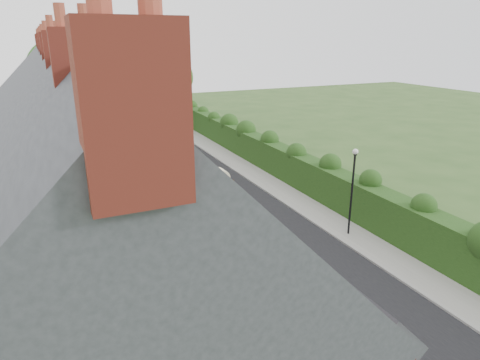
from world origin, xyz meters
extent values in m
plane|color=#2D4C1E|center=(0.00, 0.00, 0.00)|extent=(140.00, 140.00, 0.00)
cube|color=black|center=(-0.50, 11.00, 0.01)|extent=(6.00, 58.00, 0.02)
cube|color=gray|center=(3.60, 11.00, 0.06)|extent=(2.20, 58.00, 0.12)
cube|color=gray|center=(-4.35, 11.00, 0.06)|extent=(1.70, 58.00, 0.12)
cube|color=#999994|center=(2.55, 11.00, 0.07)|extent=(0.18, 58.00, 0.13)
cube|color=#999994|center=(-3.55, 11.00, 0.07)|extent=(0.18, 58.00, 0.13)
cube|color=#183611|center=(5.40, 11.00, 1.25)|extent=(1.50, 58.00, 2.50)
cube|color=maroon|center=(-11.00, 10.00, 3.25)|extent=(8.00, 40.00, 6.50)
cube|color=#26292D|center=(-11.00, 10.00, 6.50)|extent=(8.00, 40.20, 8.00)
cube|color=#26292D|center=(-6.80, -8.10, 5.60)|extent=(1.70, 2.60, 1.70)
cube|color=silver|center=(-6.95, -6.10, 4.40)|extent=(0.12, 1.20, 1.60)
cube|color=silver|center=(-6.65, -3.10, 2.60)|extent=(0.70, 2.40, 5.20)
cube|color=black|center=(-6.28, -3.10, 1.40)|extent=(0.06, 1.80, 1.60)
cube|color=black|center=(-6.28, -3.10, 3.80)|extent=(0.06, 1.80, 1.60)
cube|color=#26292D|center=(-6.80, -3.10, 5.60)|extent=(1.70, 2.60, 1.70)
cube|color=#3F2D2D|center=(-6.96, -1.00, 1.05)|extent=(0.08, 0.90, 2.10)
cube|color=silver|center=(-6.95, -1.10, 4.40)|extent=(0.12, 1.20, 1.60)
cube|color=silver|center=(-6.65, 1.90, 2.60)|extent=(0.70, 2.40, 5.20)
cube|color=black|center=(-6.28, 1.90, 1.40)|extent=(0.06, 1.80, 1.60)
cube|color=black|center=(-6.28, 1.90, 3.80)|extent=(0.06, 1.80, 1.60)
cube|color=#26292D|center=(-6.80, 1.90, 5.60)|extent=(1.70, 2.60, 1.70)
cube|color=#3F2D2D|center=(-6.96, 4.00, 1.05)|extent=(0.08, 0.90, 2.10)
cube|color=silver|center=(-6.95, 3.90, 4.40)|extent=(0.12, 1.20, 1.60)
cube|color=silver|center=(-6.65, 6.90, 2.60)|extent=(0.70, 2.40, 5.20)
cube|color=black|center=(-6.28, 6.90, 1.40)|extent=(0.06, 1.80, 1.60)
cube|color=black|center=(-6.28, 6.90, 3.80)|extent=(0.06, 1.80, 1.60)
cube|color=#26292D|center=(-6.80, 6.90, 5.60)|extent=(1.70, 2.60, 1.70)
cube|color=#3F2D2D|center=(-6.96, 9.00, 1.05)|extent=(0.08, 0.90, 2.10)
cube|color=silver|center=(-6.95, 8.90, 4.40)|extent=(0.12, 1.20, 1.60)
cube|color=silver|center=(-6.65, 11.90, 2.60)|extent=(0.70, 2.40, 5.20)
cube|color=black|center=(-6.28, 11.90, 1.40)|extent=(0.06, 1.80, 1.60)
cube|color=black|center=(-6.28, 11.90, 3.80)|extent=(0.06, 1.80, 1.60)
cube|color=#26292D|center=(-6.80, 11.90, 5.60)|extent=(1.70, 2.60, 1.70)
cube|color=#3F2D2D|center=(-6.96, 14.00, 1.05)|extent=(0.08, 0.90, 2.10)
cube|color=silver|center=(-6.95, 13.90, 4.40)|extent=(0.12, 1.20, 1.60)
cube|color=silver|center=(-6.65, 16.90, 2.60)|extent=(0.70, 2.40, 5.20)
cube|color=black|center=(-6.28, 16.90, 1.40)|extent=(0.06, 1.80, 1.60)
cube|color=black|center=(-6.28, 16.90, 3.80)|extent=(0.06, 1.80, 1.60)
cube|color=#26292D|center=(-6.80, 16.90, 5.60)|extent=(1.70, 2.60, 1.70)
cube|color=#3F2D2D|center=(-6.96, 19.00, 1.05)|extent=(0.08, 0.90, 2.10)
cube|color=silver|center=(-6.95, 18.90, 4.40)|extent=(0.12, 1.20, 1.60)
cube|color=silver|center=(-6.65, 21.90, 2.60)|extent=(0.70, 2.40, 5.20)
cube|color=black|center=(-6.28, 21.90, 1.40)|extent=(0.06, 1.80, 1.60)
cube|color=black|center=(-6.28, 21.90, 3.80)|extent=(0.06, 1.80, 1.60)
cube|color=#26292D|center=(-6.80, 21.90, 5.60)|extent=(1.70, 2.60, 1.70)
cube|color=#3F2D2D|center=(-6.96, 24.00, 1.05)|extent=(0.08, 0.90, 2.10)
cube|color=silver|center=(-6.95, 23.90, 4.40)|extent=(0.12, 1.20, 1.60)
cube|color=silver|center=(-6.65, 26.90, 2.60)|extent=(0.70, 2.40, 5.20)
cube|color=black|center=(-6.28, 26.90, 1.40)|extent=(0.06, 1.80, 1.60)
cube|color=black|center=(-6.28, 26.90, 3.80)|extent=(0.06, 1.80, 1.60)
cube|color=#26292D|center=(-6.80, 26.90, 5.60)|extent=(1.70, 2.60, 1.70)
cube|color=#3F2D2D|center=(-6.96, 29.00, 1.05)|extent=(0.08, 0.90, 2.10)
cube|color=silver|center=(-6.95, 28.90, 4.40)|extent=(0.12, 1.20, 1.60)
cube|color=maroon|center=(-11.00, -10.00, 10.30)|extent=(0.90, 0.50, 1.60)
cube|color=maroon|center=(-11.00, -5.00, 10.30)|extent=(0.90, 0.50, 1.60)
cylinder|color=brown|center=(-11.20, -5.00, 11.25)|extent=(0.20, 0.20, 0.50)
cylinder|color=brown|center=(-10.80, -5.00, 11.25)|extent=(0.20, 0.20, 0.50)
cube|color=maroon|center=(-11.00, 0.00, 10.30)|extent=(0.90, 0.50, 1.60)
cylinder|color=brown|center=(-11.20, 0.00, 11.25)|extent=(0.20, 0.20, 0.50)
cylinder|color=brown|center=(-10.80, 0.00, 11.25)|extent=(0.20, 0.20, 0.50)
cube|color=maroon|center=(-11.00, 5.00, 10.30)|extent=(0.90, 0.50, 1.60)
cylinder|color=brown|center=(-11.20, 5.00, 11.25)|extent=(0.20, 0.20, 0.50)
cylinder|color=brown|center=(-10.80, 5.00, 11.25)|extent=(0.20, 0.20, 0.50)
cube|color=maroon|center=(-11.00, 10.00, 10.30)|extent=(0.90, 0.50, 1.60)
cylinder|color=brown|center=(-11.20, 10.00, 11.25)|extent=(0.20, 0.20, 0.50)
cylinder|color=brown|center=(-10.80, 10.00, 11.25)|extent=(0.20, 0.20, 0.50)
cube|color=maroon|center=(-11.00, 15.00, 10.30)|extent=(0.90, 0.50, 1.60)
cylinder|color=brown|center=(-11.20, 15.00, 11.25)|extent=(0.20, 0.20, 0.50)
cylinder|color=brown|center=(-10.80, 15.00, 11.25)|extent=(0.20, 0.20, 0.50)
cube|color=maroon|center=(-11.00, 20.00, 10.30)|extent=(0.90, 0.50, 1.60)
cylinder|color=brown|center=(-11.20, 20.00, 11.25)|extent=(0.20, 0.20, 0.50)
cylinder|color=brown|center=(-10.80, 20.00, 11.25)|extent=(0.20, 0.20, 0.50)
cube|color=maroon|center=(-11.00, 25.00, 10.30)|extent=(0.90, 0.50, 1.60)
cylinder|color=brown|center=(-11.20, 25.00, 11.25)|extent=(0.20, 0.20, 0.50)
cylinder|color=brown|center=(-10.80, 25.00, 11.25)|extent=(0.20, 0.20, 0.50)
cube|color=maroon|center=(-11.00, 30.00, 10.30)|extent=(0.90, 0.50, 1.60)
cylinder|color=brown|center=(-11.20, 30.00, 11.25)|extent=(0.20, 0.20, 0.50)
cylinder|color=brown|center=(-10.80, 30.00, 11.25)|extent=(0.20, 0.20, 0.50)
cube|color=maroon|center=(-5.35, -2.50, 0.45)|extent=(0.30, 4.70, 0.90)
cube|color=maroon|center=(-5.35, 2.50, 0.45)|extent=(0.30, 4.70, 0.90)
cube|color=maroon|center=(-5.35, 7.50, 0.45)|extent=(0.30, 4.70, 0.90)
cube|color=maroon|center=(-5.35, 12.50, 0.45)|extent=(0.30, 4.70, 0.90)
cube|color=maroon|center=(-5.35, 17.50, 0.45)|extent=(0.30, 4.70, 0.90)
cube|color=maroon|center=(-5.35, 22.50, 0.45)|extent=(0.30, 4.70, 0.90)
cube|color=maroon|center=(-5.35, 27.50, 0.45)|extent=(0.30, 4.70, 0.90)
cube|color=maroon|center=(-5.35, 0.00, 0.55)|extent=(0.35, 0.35, 1.10)
cube|color=maroon|center=(-5.35, 5.00, 0.55)|extent=(0.35, 0.35, 1.10)
cube|color=maroon|center=(-5.35, 10.00, 0.55)|extent=(0.35, 0.35, 1.10)
cube|color=maroon|center=(-5.35, 15.00, 0.55)|extent=(0.35, 0.35, 1.10)
cube|color=maroon|center=(-5.35, 20.00, 0.55)|extent=(0.35, 0.35, 1.10)
cube|color=maroon|center=(-5.35, 25.00, 0.55)|extent=(0.35, 0.35, 1.10)
cube|color=maroon|center=(-5.35, 30.00, 0.55)|extent=(0.35, 0.35, 1.10)
cylinder|color=black|center=(3.40, 4.00, 2.40)|extent=(0.12, 0.12, 4.80)
cylinder|color=black|center=(3.40, 4.00, 4.85)|extent=(0.20, 0.20, 0.10)
sphere|color=silver|center=(3.40, 4.00, 5.00)|extent=(0.32, 0.32, 0.32)
cylinder|color=#332316|center=(-3.00, 40.00, 2.38)|extent=(0.50, 0.50, 4.75)
sphere|color=#1D4918|center=(-3.00, 40.00, 5.89)|extent=(6.80, 6.80, 6.80)
sphere|color=#1D4918|center=(-1.64, 40.30, 5.23)|extent=(4.76, 4.76, 4.76)
cylinder|color=#332316|center=(3.00, 42.00, 2.62)|extent=(0.50, 0.50, 5.25)
sphere|color=#1D4918|center=(3.00, 42.00, 6.51)|extent=(7.60, 7.60, 7.60)
sphere|color=#1D4918|center=(4.52, 42.30, 5.78)|extent=(5.32, 5.32, 5.32)
cylinder|color=#332316|center=(-9.00, 43.00, 2.75)|extent=(0.50, 0.50, 5.50)
sphere|color=#1D4918|center=(-9.00, 43.00, 6.82)|extent=(8.00, 8.00, 8.00)
sphere|color=#1D4918|center=(-7.40, 43.30, 6.05)|extent=(5.60, 5.60, 5.60)
imported|color=#99999D|center=(-2.38, -0.60, 0.70)|extent=(1.84, 4.34, 1.39)
imported|color=#95989C|center=(-3.00, 3.12, 0.77)|extent=(3.66, 5.98, 1.55)
imported|color=silver|center=(-1.72, 10.60, 0.63)|extent=(1.85, 4.40, 1.27)
imported|color=#0F321D|center=(-1.60, 15.14, 0.65)|extent=(1.78, 3.91, 1.30)
imported|color=maroon|center=(-2.98, 21.80, 0.72)|extent=(1.72, 4.43, 1.44)
imported|color=beige|center=(-2.34, 23.80, 0.77)|extent=(2.85, 5.64, 1.53)
imported|color=#505257|center=(-3.00, 33.00, 0.70)|extent=(3.00, 5.14, 1.40)
imported|color=black|center=(-2.31, 35.91, 0.72)|extent=(2.57, 4.48, 1.43)
imported|color=#4A2D1B|center=(-0.74, 11.42, 0.75)|extent=(1.46, 1.96, 1.50)
cube|color=black|center=(-0.74, 13.32, 0.75)|extent=(1.06, 1.77, 0.44)
cylinder|color=beige|center=(-0.74, 13.32, 1.37)|extent=(1.15, 1.10, 1.15)
cube|color=beige|center=(-0.74, 13.32, 0.97)|extent=(1.17, 1.81, 0.04)
cylinder|color=black|center=(-1.32, 13.85, 0.40)|extent=(0.07, 0.79, 0.79)
cylinder|color=black|center=(-0.17, 13.85, 0.40)|extent=(0.07, 0.79, 0.79)
cylinder|color=black|center=(-1.05, 12.35, 0.79)|extent=(0.06, 1.59, 0.06)
cylinder|color=black|center=(-0.43, 12.35, 0.79)|extent=(0.06, 1.59, 0.06)
camera|label=1|loc=(-11.71, -13.71, 10.94)|focal=32.00mm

